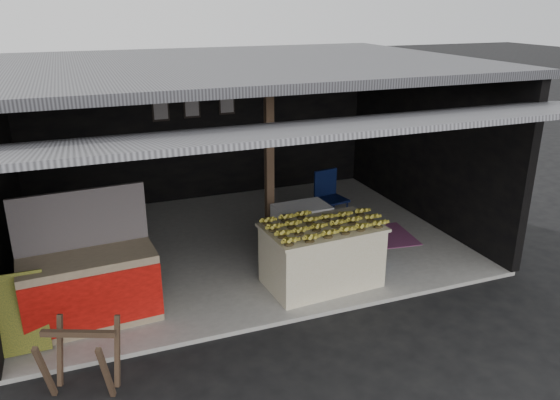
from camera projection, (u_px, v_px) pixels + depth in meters
name	position (u px, v px, depth m)	size (l,w,h in m)	color
ground	(299.00, 322.00, 6.95)	(80.00, 80.00, 0.00)	black
concrete_slab	(241.00, 243.00, 9.14)	(7.00, 5.00, 0.06)	gray
shophouse	(232.00, 118.00, 8.71)	(7.40, 7.29, 3.02)	black
banana_table	(322.00, 255.00, 7.63)	(1.66, 1.09, 0.88)	white
banana_pile	(323.00, 220.00, 7.45)	(1.48, 0.89, 0.17)	gold
white_crate	(302.00, 233.00, 8.34)	(0.83, 0.59, 0.90)	white
neighbor_stall	(91.00, 286.00, 6.71)	(1.64, 0.82, 1.64)	#998466
green_signboard	(17.00, 314.00, 6.14)	(0.63, 0.04, 0.94)	black
sawhorse	(81.00, 354.00, 5.55)	(0.86, 0.85, 0.74)	#463123
water_barrel	(367.00, 247.00, 8.34)	(0.34, 0.34, 0.51)	navy
plastic_chair	(329.00, 193.00, 9.69)	(0.54, 0.54, 0.99)	#091134
magenta_rug	(369.00, 237.00, 9.28)	(1.50, 1.00, 0.01)	#761A58
picture_frames	(194.00, 107.00, 10.53)	(1.62, 0.04, 0.46)	black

